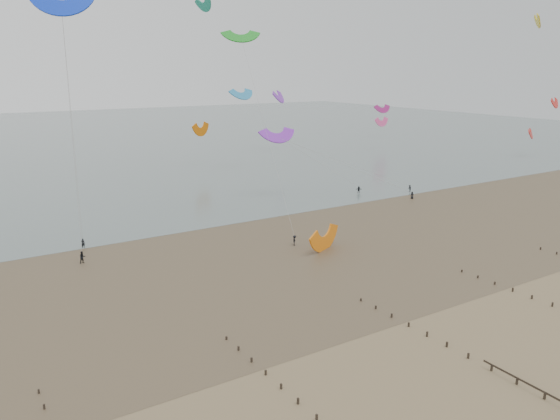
% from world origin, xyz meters
% --- Properties ---
extents(ground, '(500.00, 500.00, 0.00)m').
position_xyz_m(ground, '(0.00, 0.00, 0.00)').
color(ground, brown).
rests_on(ground, ground).
extents(sea_and_shore, '(500.00, 665.00, 0.03)m').
position_xyz_m(sea_and_shore, '(-4.08, 34.40, 0.01)').
color(sea_and_shore, '#475654').
rests_on(sea_and_shore, ground).
extents(kitesurfer_lead, '(0.66, 0.55, 1.55)m').
position_xyz_m(kitesurfer_lead, '(-19.45, 50.46, 0.78)').
color(kitesurfer_lead, black).
rests_on(kitesurfer_lead, ground).
extents(kitesurfers, '(108.96, 24.75, 1.83)m').
position_xyz_m(kitesurfers, '(13.40, 47.20, 0.83)').
color(kitesurfers, black).
rests_on(kitesurfers, ground).
extents(grounded_kite, '(8.94, 8.15, 3.98)m').
position_xyz_m(grounded_kite, '(11.89, 29.80, 0.00)').
color(grounded_kite, orange).
rests_on(grounded_kite, ground).
extents(kites_airborne, '(259.33, 113.31, 41.83)m').
position_xyz_m(kites_airborne, '(-8.04, 96.19, 22.16)').
color(kites_airborne, '#19911F').
rests_on(kites_airborne, ground).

